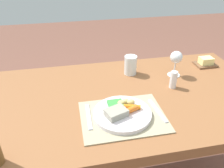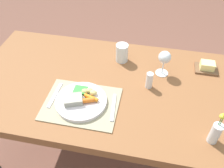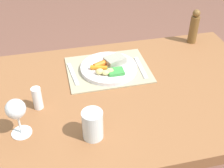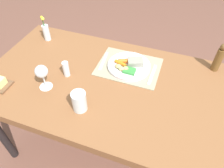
% 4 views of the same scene
% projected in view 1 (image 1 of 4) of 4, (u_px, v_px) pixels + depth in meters
% --- Properties ---
extents(dining_table, '(1.49, 0.82, 0.73)m').
position_uv_depth(dining_table, '(128.00, 105.00, 1.24)').
color(dining_table, brown).
rests_on(dining_table, ground_plane).
extents(placemat, '(0.38, 0.29, 0.01)m').
position_uv_depth(placemat, '(123.00, 116.00, 1.05)').
color(placemat, tan).
rests_on(placemat, dining_table).
extents(dinner_plate, '(0.26, 0.26, 0.05)m').
position_uv_depth(dinner_plate, '(122.00, 112.00, 1.04)').
color(dinner_plate, silver).
rests_on(dinner_plate, placemat).
extents(fork, '(0.02, 0.18, 0.00)m').
position_uv_depth(fork, '(89.00, 116.00, 1.04)').
color(fork, silver).
rests_on(fork, placemat).
extents(knife, '(0.03, 0.18, 0.00)m').
position_uv_depth(knife, '(157.00, 110.00, 1.08)').
color(knife, silver).
rests_on(knife, placemat).
extents(water_tumbler, '(0.07, 0.07, 0.11)m').
position_uv_depth(water_tumbler, '(130.00, 66.00, 1.38)').
color(water_tumbler, silver).
rests_on(water_tumbler, dining_table).
extents(wine_glass, '(0.07, 0.07, 0.15)m').
position_uv_depth(wine_glass, '(176.00, 58.00, 1.33)').
color(wine_glass, white).
rests_on(wine_glass, dining_table).
extents(salt_shaker, '(0.04, 0.04, 0.10)m').
position_uv_depth(salt_shaker, '(173.00, 80.00, 1.24)').
color(salt_shaker, white).
rests_on(salt_shaker, dining_table).
extents(butter_dish, '(0.13, 0.10, 0.05)m').
position_uv_depth(butter_dish, '(206.00, 62.00, 1.49)').
color(butter_dish, brown).
rests_on(butter_dish, dining_table).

